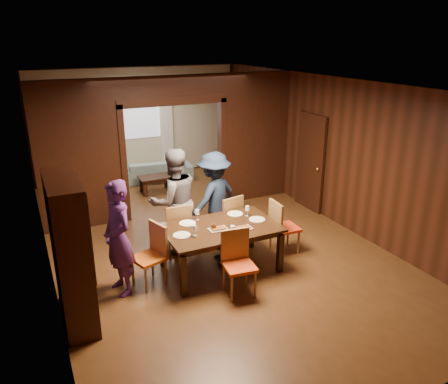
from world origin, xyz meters
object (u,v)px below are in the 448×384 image
chair_near (239,265)px  chair_far_l (177,229)px  person_navy (214,197)px  hutch (71,252)px  person_grey (174,202)px  chair_left (148,256)px  sofa (156,170)px  chair_far_r (226,219)px  person_purple (118,238)px  coffee_table (156,184)px  chair_right (285,226)px  dining_table (221,248)px

chair_near → chair_far_l: bearing=110.7°
person_navy → hutch: size_ratio=0.85×
person_grey → chair_left: bearing=47.2°
sofa → chair_far_r: size_ratio=1.94×
person_grey → person_navy: (0.82, 0.13, -0.09)m
person_purple → sofa: 5.38m
coffee_table → chair_right: chair_right is taller
sofa → hutch: size_ratio=0.94×
person_navy → chair_far_r: size_ratio=1.74×
chair_right → hutch: (-3.61, -0.45, 0.52)m
sofa → hutch: hutch is taller
person_navy → chair_near: 1.94m
person_navy → chair_near: (-0.44, -1.86, -0.36)m
person_navy → dining_table: bearing=46.6°
person_purple → chair_far_r: size_ratio=1.81×
coffee_table → chair_left: chair_left is taller
sofa → chair_far_r: (0.05, -4.19, 0.21)m
dining_table → chair_right: bearing=3.4°
dining_table → chair_near: bearing=-94.7°
person_purple → chair_near: size_ratio=1.81×
chair_right → person_navy: bearing=45.0°
chair_far_l → chair_far_r: bearing=-174.9°
dining_table → hutch: bearing=-170.9°
chair_right → person_grey: bearing=66.0°
person_purple → chair_far_r: (2.11, 0.75, -0.39)m
chair_left → chair_right: same height
person_navy → chair_left: 1.91m
person_navy → coffee_table: bearing=-110.3°
person_purple → dining_table: bearing=77.0°
dining_table → coffee_table: (0.16, 4.09, -0.18)m
person_grey → chair_left: 1.25m
person_purple → person_grey: person_grey is taller
person_navy → chair_right: 1.40m
person_navy → sofa: size_ratio=0.90×
chair_right → chair_near: (-1.35, -0.86, 0.00)m
person_purple → dining_table: (1.62, -0.04, -0.50)m
person_grey → chair_far_r: person_grey is taller
person_grey → chair_far_r: bearing=168.0°
coffee_table → sofa: bearing=72.6°
person_grey → coffee_table: (0.61, 3.15, -0.74)m
person_grey → person_navy: bearing=-173.7°
coffee_table → hutch: size_ratio=0.40×
chair_left → chair_far_l: size_ratio=1.00×
chair_far_r → chair_near: bearing=59.7°
person_purple → hutch: hutch is taller
sofa → chair_right: size_ratio=1.94×
person_grey → coffee_table: bearing=-103.9°
chair_far_l → chair_near: same height
person_navy → chair_right: bearing=108.2°
sofa → chair_left: 5.20m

